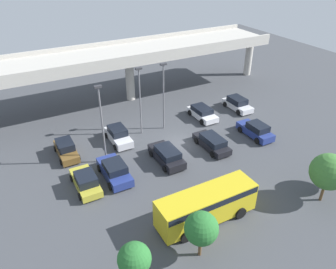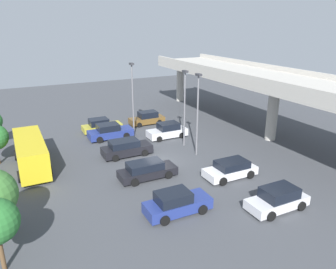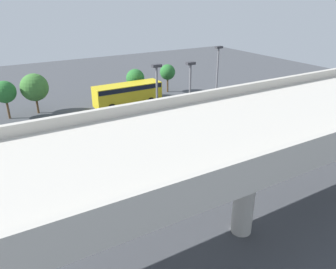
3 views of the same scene
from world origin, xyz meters
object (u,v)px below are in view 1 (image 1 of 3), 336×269
at_px(parked_car_7, 237,104).
at_px(parked_car_6, 256,130).
at_px(parked_car_1, 115,170).
at_px(shuttle_bus, 207,204).
at_px(lamp_post_near_aisle, 164,92).
at_px(lamp_post_mid_lot, 102,120).
at_px(parked_car_3, 167,155).
at_px(lamp_post_by_overpass, 140,96).
at_px(parked_car_4, 212,142).
at_px(parked_car_8, 86,181).
at_px(tree_front_centre, 201,229).
at_px(parked_car_0, 66,149).
at_px(tree_front_left, 134,259).
at_px(parked_car_2, 118,135).
at_px(parked_car_5, 202,113).
at_px(tree_front_right, 329,172).

bearing_deg(parked_car_7, parked_car_6, -22.00).
distance_m(parked_car_1, shuttle_bus, 9.61).
distance_m(lamp_post_near_aisle, lamp_post_mid_lot, 8.89).
relative_size(parked_car_3, lamp_post_by_overpass, 0.61).
height_order(parked_car_4, parked_car_8, parked_car_8).
distance_m(parked_car_3, tree_front_centre, 11.73).
relative_size(parked_car_0, tree_front_left, 1.16).
distance_m(parked_car_2, parked_car_5, 11.19).
bearing_deg(lamp_post_near_aisle, parked_car_2, -177.29).
xyz_separation_m(parked_car_1, lamp_post_mid_lot, (0.13, 2.79, 3.99)).
bearing_deg(tree_front_left, parked_car_2, 72.51).
bearing_deg(parked_car_1, parked_car_2, -24.02).
height_order(parked_car_7, lamp_post_mid_lot, lamp_post_mid_lot).
distance_m(shuttle_bus, lamp_post_near_aisle, 15.44).
height_order(parked_car_1, parked_car_6, parked_car_1).
xyz_separation_m(parked_car_0, parked_car_7, (22.31, 0.26, 0.02)).
bearing_deg(parked_car_7, lamp_post_by_overpass, -90.99).
height_order(parked_car_4, parked_car_5, parked_car_4).
xyz_separation_m(parked_car_0, parked_car_4, (13.91, -5.98, -0.03)).
relative_size(parked_car_0, parked_car_8, 0.96).
relative_size(parked_car_2, parked_car_7, 1.01).
bearing_deg(parked_car_6, lamp_post_mid_lot, 78.87).
height_order(parked_car_3, lamp_post_by_overpass, lamp_post_by_overpass).
relative_size(parked_car_1, parked_car_4, 1.00).
distance_m(parked_car_3, parked_car_7, 15.07).
height_order(parked_car_1, parked_car_2, parked_car_2).
distance_m(parked_car_3, lamp_post_near_aisle, 7.85).
bearing_deg(tree_front_right, tree_front_centre, 179.26).
distance_m(parked_car_0, lamp_post_by_overpass, 9.49).
height_order(parked_car_0, tree_front_right, tree_front_right).
bearing_deg(parked_car_6, parked_car_2, 65.78).
distance_m(parked_car_7, tree_front_centre, 24.35).
bearing_deg(parked_car_1, tree_front_left, 166.06).
bearing_deg(parked_car_8, parked_car_0, 2.79).
bearing_deg(shuttle_bus, parked_car_1, -62.56).
relative_size(lamp_post_near_aisle, tree_front_centre, 2.11).
bearing_deg(tree_front_left, parked_car_0, 90.83).
distance_m(parked_car_6, tree_front_left, 22.39).
relative_size(parked_car_7, shuttle_bus, 0.55).
distance_m(parked_car_7, tree_front_right, 18.20).
bearing_deg(parked_car_8, lamp_post_near_aisle, -60.42).
height_order(parked_car_1, lamp_post_near_aisle, lamp_post_near_aisle).
bearing_deg(parked_car_0, parked_car_1, 27.96).
xyz_separation_m(parked_car_7, tree_front_centre, (-17.12, -17.21, 1.79)).
bearing_deg(lamp_post_near_aisle, shuttle_bus, -105.19).
relative_size(parked_car_4, lamp_post_by_overpass, 0.62).
relative_size(parked_car_5, lamp_post_near_aisle, 0.56).
distance_m(tree_front_left, tree_front_centre, 4.95).
height_order(parked_car_5, tree_front_left, tree_front_left).
distance_m(parked_car_8, tree_front_centre, 12.12).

